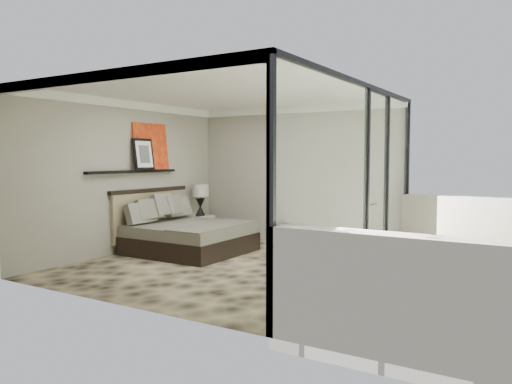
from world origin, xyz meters
The scene contains 14 objects.
floor centered at (0.00, 0.00, 0.00)m, with size 5.00×5.00×0.00m, color black.
ceiling centered at (0.00, 0.00, 2.79)m, with size 4.50×5.00×0.02m, color silver.
back_wall centered at (0.00, 2.49, 1.40)m, with size 4.50×0.02×2.80m, color gray.
left_wall centered at (-2.24, 0.00, 1.40)m, with size 0.02×5.00×2.80m, color gray.
glass_wall centered at (2.25, 0.00, 1.40)m, with size 0.08×5.00×2.80m, color white.
terrace_slab centered at (3.75, 0.00, -0.06)m, with size 3.00×5.00×0.12m, color beige.
picture_ledge centered at (-2.18, 0.10, 1.50)m, with size 0.12×2.20×0.05m, color black.
bed centered at (-1.31, 0.54, 0.33)m, with size 2.01×1.94×1.11m.
nightstand centered at (-1.99, 1.76, 0.27)m, with size 0.54×0.54×0.54m, color black.
table_lamp centered at (-1.95, 1.81, 0.94)m, with size 0.36×0.36×0.66m.
abstract_canvas centered at (-2.19, 0.59, 1.97)m, with size 0.04×0.90×0.90m, color #C64D10.
framed_print centered at (-2.14, 0.33, 1.82)m, with size 0.03×0.50×0.60m, color black.
ottoman centered at (4.02, 0.95, 0.24)m, with size 0.47×0.47×0.47m, color silver.
lounger centered at (3.47, -0.08, 0.18)m, with size 0.98×1.60×0.58m.
Camera 1 is at (4.63, -6.64, 1.77)m, focal length 35.00 mm.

